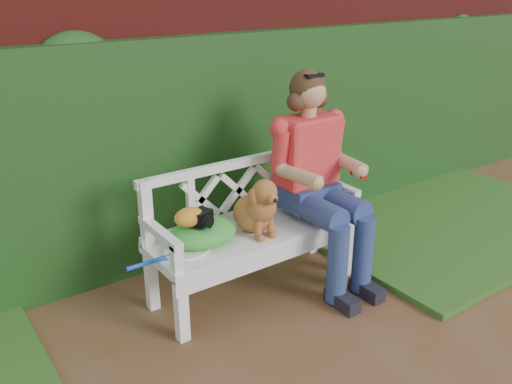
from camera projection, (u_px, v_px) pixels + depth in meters
ground at (302, 381)px, 3.00m from camera, size 60.00×60.00×0.00m
brick_wall at (143, 119)px, 4.03m from camera, size 10.00×0.30×2.20m
ivy_hedge at (158, 158)px, 3.95m from camera, size 10.00×0.18×1.70m
grass_right at (441, 218)px, 4.95m from camera, size 2.60×2.00×0.05m
garden_bench at (256, 260)px, 3.79m from camera, size 1.63×0.77×0.48m
seated_woman at (311, 176)px, 3.83m from camera, size 0.68×0.89×1.54m
dog at (256, 204)px, 3.58m from camera, size 0.29×0.39×0.41m
tennis_racket at (183, 252)px, 3.36m from camera, size 0.58×0.25×0.03m
green_bag at (203, 232)px, 3.47m from camera, size 0.55×0.49×0.16m
camera_item at (201, 217)px, 3.39m from camera, size 0.16×0.15×0.09m
baseball_glove at (189, 217)px, 3.35m from camera, size 0.23×0.21×0.12m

